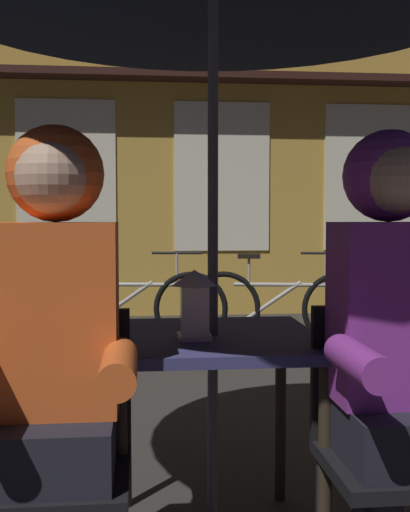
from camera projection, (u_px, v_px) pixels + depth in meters
The scene contains 9 objects.
cafe_table at pixel (213, 363), 2.19m from camera, with size 0.72×0.72×0.74m.
lantern at pixel (194, 303), 2.09m from camera, with size 0.11×0.11×0.23m.
chair_left at pixel (59, 449), 1.78m from camera, with size 0.40×0.40×0.87m.
chair_right at pixel (387, 437), 1.88m from camera, with size 0.40×0.40×0.87m.
person_left_hooded at pixel (54, 328), 1.70m from camera, with size 0.45×0.56×1.40m.
person_right_hooded at pixel (397, 322), 1.80m from camera, with size 0.45×0.56×1.40m.
shopfront_building at pixel (219, 52), 7.46m from camera, with size 10.00×0.93×6.20m.
bicycle_third at pixel (133, 307), 5.59m from camera, with size 1.67×0.26×0.84m.
bicycle_fourth at pixel (281, 307), 5.58m from camera, with size 1.66×0.34×0.84m.
Camera 1 is at (-0.24, -2.15, 1.15)m, focal length 44.33 mm.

